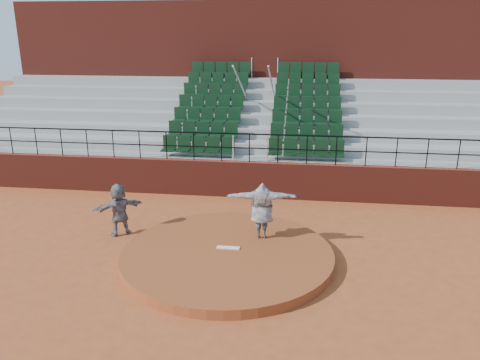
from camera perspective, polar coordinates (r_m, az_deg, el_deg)
name	(u,v)px	position (r m, az deg, el deg)	size (l,w,h in m)	color
ground	(227,259)	(12.38, -1.55, -9.65)	(90.00, 90.00, 0.00)	#A54D25
pitchers_mound	(227,255)	(12.32, -1.56, -9.14)	(5.50, 5.50, 0.25)	brown
pitching_rubber	(228,248)	(12.39, -1.45, -8.25)	(0.60, 0.15, 0.03)	white
boundary_wall	(249,179)	(16.74, 1.13, 0.08)	(24.00, 0.30, 1.30)	maroon
wall_railing	(249,142)	(16.38, 1.16, 4.69)	(24.04, 0.05, 1.03)	black
seating_deck	(259,137)	(20.06, 2.33, 5.29)	(24.00, 5.97, 4.63)	gray
press_box_facade	(267,78)	(23.64, 3.31, 12.30)	(24.00, 3.00, 7.10)	maroon
pitcher	(262,210)	(12.76, 2.68, -3.71)	(1.94, 0.53, 1.57)	black
fielder	(119,209)	(13.98, -14.53, -3.49)	(1.44, 0.46, 1.55)	black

